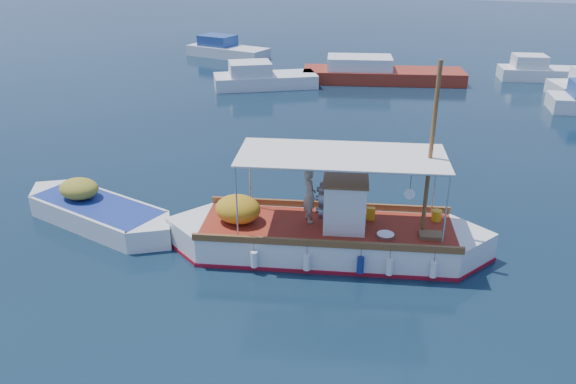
% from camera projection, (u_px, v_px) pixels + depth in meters
% --- Properties ---
extents(ground, '(160.00, 160.00, 0.00)m').
position_uv_depth(ground, '(320.00, 243.00, 17.11)').
color(ground, black).
rests_on(ground, ground).
extents(fishing_caique, '(9.37, 4.27, 5.90)m').
position_uv_depth(fishing_caique, '(325.00, 236.00, 16.41)').
color(fishing_caique, white).
rests_on(fishing_caique, ground).
extents(dinghy, '(6.26, 2.80, 1.57)m').
position_uv_depth(dinghy, '(97.00, 214.00, 18.20)').
color(dinghy, white).
rests_on(dinghy, ground).
extents(bg_boat_nw, '(6.64, 5.26, 1.80)m').
position_uv_depth(bg_boat_nw, '(262.00, 79.00, 34.96)').
color(bg_boat_nw, silver).
rests_on(bg_boat_nw, ground).
extents(bg_boat_n, '(10.64, 5.41, 1.80)m').
position_uv_depth(bg_boat_n, '(378.00, 74.00, 36.34)').
color(bg_boat_n, maroon).
rests_on(bg_boat_n, ground).
extents(bg_boat_far_w, '(6.82, 3.42, 1.80)m').
position_uv_depth(bg_boat_far_w, '(226.00, 50.00, 44.10)').
color(bg_boat_far_w, silver).
rests_on(bg_boat_far_w, ground).
extents(bg_boat_far_n, '(5.41, 3.13, 1.80)m').
position_uv_depth(bg_boat_far_n, '(537.00, 72.00, 36.83)').
color(bg_boat_far_n, silver).
rests_on(bg_boat_far_n, ground).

